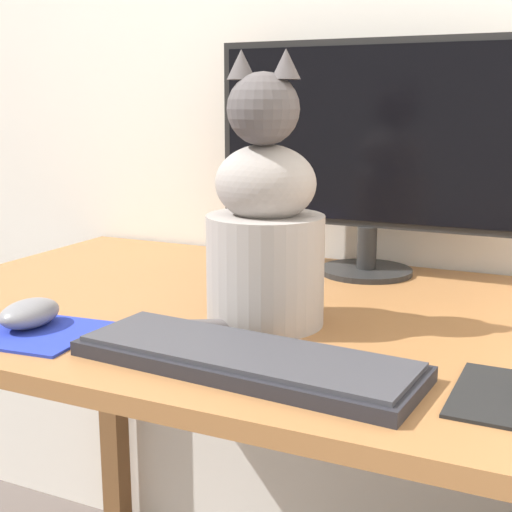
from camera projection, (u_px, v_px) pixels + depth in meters
name	position (u px, v px, depth m)	size (l,w,h in m)	color
desk	(289.00, 370.00, 1.11)	(1.28, 0.75, 0.74)	brown
monitor	(370.00, 146.00, 1.27)	(0.58, 0.17, 0.42)	black
keyboard	(245.00, 358.00, 0.85)	(0.44, 0.17, 0.02)	black
mousepad_left	(33.00, 332.00, 0.98)	(0.18, 0.17, 0.00)	#1E2D9E
computer_mouse_left	(30.00, 313.00, 0.99)	(0.07, 0.10, 0.04)	slate
cat	(264.00, 227.00, 1.00)	(0.23, 0.24, 0.38)	gray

